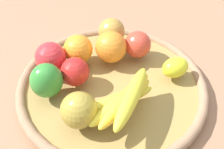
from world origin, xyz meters
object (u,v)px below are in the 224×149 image
object	(u,v)px
orange_1	(111,47)
orange_0	(78,49)
apple_0	(51,58)
apple_4	(138,44)
apple_1	(75,72)
bell_pepper	(47,81)
apple_3	(112,31)
banana_bunch	(123,100)
apple_2	(79,110)
lemon_0	(175,67)

from	to	relation	value
orange_1	orange_0	bearing A→B (deg)	-174.57
orange_0	apple_0	world-z (taller)	apple_0
apple_4	orange_1	world-z (taller)	orange_1
apple_4	apple_1	distance (m)	0.18
apple_4	bell_pepper	size ratio (longest dim) A/B	0.83
orange_0	apple_4	bearing A→B (deg)	10.38
orange_1	apple_3	world-z (taller)	orange_1
orange_1	apple_0	bearing A→B (deg)	-163.29
apple_4	apple_1	world-z (taller)	apple_4
apple_1	bell_pepper	world-z (taller)	bell_pepper
orange_0	apple_3	size ratio (longest dim) A/B	1.02
banana_bunch	bell_pepper	bearing A→B (deg)	164.81
apple_1	orange_0	bearing A→B (deg)	91.64
apple_2	apple_1	size ratio (longest dim) A/B	1.11
orange_1	lemon_0	bearing A→B (deg)	-19.07
apple_3	apple_0	size ratio (longest dim) A/B	0.95
orange_1	apple_0	distance (m)	0.15
lemon_0	bell_pepper	bearing A→B (deg)	-166.24
orange_0	apple_1	xyz separation A→B (m)	(0.00, -0.08, -0.00)
lemon_0	apple_0	bearing A→B (deg)	177.99
apple_0	bell_pepper	bearing A→B (deg)	-84.48
lemon_0	apple_4	bearing A→B (deg)	140.09
apple_4	apple_3	distance (m)	0.09
apple_3	orange_1	bearing A→B (deg)	-89.09
apple_2	orange_0	distance (m)	0.19
orange_1	banana_bunch	bearing A→B (deg)	-79.51
orange_1	bell_pepper	xyz separation A→B (m)	(-0.14, -0.12, 0.00)
orange_0	apple_3	world-z (taller)	orange_0
lemon_0	orange_1	bearing A→B (deg)	160.93
banana_bunch	orange_0	bearing A→B (deg)	124.91
banana_bunch	apple_1	distance (m)	0.14
orange_1	lemon_0	world-z (taller)	orange_1
banana_bunch	apple_3	xyz separation A→B (m)	(-0.03, 0.24, -0.00)
banana_bunch	apple_4	distance (m)	0.19
banana_bunch	apple_0	world-z (taller)	apple_0
orange_0	apple_4	distance (m)	0.15
lemon_0	apple_2	bearing A→B (deg)	-145.29
banana_bunch	apple_3	distance (m)	0.24
bell_pepper	apple_0	bearing A→B (deg)	-113.46
apple_0	apple_4	bearing A→B (deg)	16.54
apple_2	apple_0	xyz separation A→B (m)	(-0.09, 0.16, 0.00)
apple_1	apple_0	distance (m)	0.08
orange_0	orange_1	bearing A→B (deg)	5.43
apple_1	apple_3	distance (m)	0.18
apple_3	lemon_0	distance (m)	0.20
apple_2	orange_1	world-z (taller)	orange_1
orange_1	bell_pepper	world-z (taller)	bell_pepper
orange_1	lemon_0	xyz separation A→B (m)	(0.15, -0.05, -0.02)
apple_2	apple_4	distance (m)	0.25
lemon_0	banana_bunch	bearing A→B (deg)	-136.65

